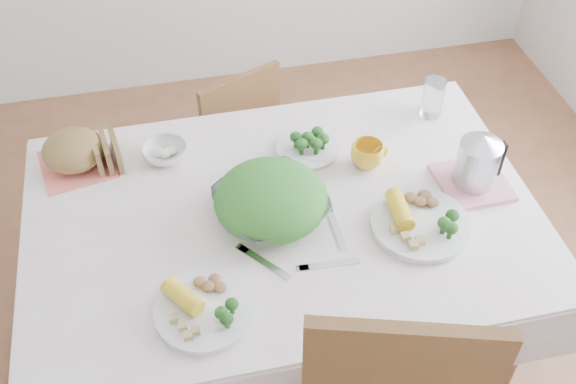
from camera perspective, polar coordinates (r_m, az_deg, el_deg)
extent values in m
plane|color=brown|center=(2.59, -0.34, -13.30)|extent=(3.60, 3.60, 0.00)
cube|color=brown|center=(2.28, -0.39, -8.35)|extent=(1.40, 0.90, 0.75)
cube|color=white|center=(1.99, -0.44, -1.79)|extent=(1.50, 1.00, 0.01)
cube|color=brown|center=(2.76, -5.67, 5.71)|extent=(0.47, 0.47, 0.79)
imported|color=white|center=(1.95, -1.44, -1.16)|extent=(0.39, 0.39, 0.08)
cylinder|color=white|center=(1.76, -7.09, -9.92)|extent=(0.32, 0.32, 0.02)
cylinder|color=white|center=(1.97, 11.10, -2.69)|extent=(0.38, 0.38, 0.02)
cylinder|color=beige|center=(2.17, 1.66, 3.69)|extent=(0.25, 0.25, 0.02)
cube|color=#FD7362|center=(2.23, -17.37, 2.26)|extent=(0.26, 0.26, 0.00)
ellipsoid|color=brown|center=(2.19, -17.68, 3.33)|extent=(0.25, 0.24, 0.12)
imported|color=white|center=(2.17, -10.36, 3.32)|extent=(0.15, 0.15, 0.04)
imported|color=yellow|center=(2.12, 6.72, 3.14)|extent=(0.12, 0.12, 0.08)
cylinder|color=white|center=(2.34, 12.15, 7.72)|extent=(0.07, 0.07, 0.14)
cube|color=pink|center=(2.13, 15.31, 0.79)|extent=(0.21, 0.21, 0.02)
cylinder|color=#B2B5BA|center=(2.06, 15.90, 3.04)|extent=(0.16, 0.16, 0.18)
cube|color=silver|center=(1.86, -2.02, -5.98)|extent=(0.13, 0.15, 0.00)
cube|color=silver|center=(1.94, 4.05, -2.98)|extent=(0.02, 0.18, 0.00)
cube|color=silver|center=(1.85, 3.53, -6.14)|extent=(0.17, 0.03, 0.00)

